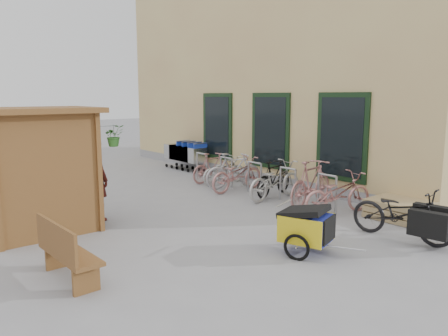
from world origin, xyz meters
TOP-DOWN VIEW (x-y plane):
  - ground at (0.00, 0.00)m, footprint 80.00×80.00m
  - building at (6.49, 4.50)m, footprint 6.07×13.00m
  - kiosk at (-3.28, 2.47)m, footprint 2.49×1.65m
  - bike_rack at (2.30, 2.40)m, footprint 0.05×5.35m
  - pallet_stack at (3.00, -1.40)m, footprint 1.00×1.20m
  - bench at (-3.67, -0.06)m, footprint 0.47×1.41m
  - shopping_carts at (3.00, 6.78)m, footprint 0.58×1.96m
  - child_trailer at (-0.14, -1.46)m, footprint 0.94×1.45m
  - cargo_bike at (1.76, -2.15)m, footprint 0.89×1.93m
  - person_kiosk at (-2.04, 2.67)m, footprint 0.59×0.73m
  - bike_0 at (2.29, -0.31)m, footprint 1.90×1.02m
  - bike_1 at (2.40, 0.54)m, footprint 1.92×0.86m
  - bike_2 at (2.23, 1.58)m, footprint 1.89×0.75m
  - bike_3 at (2.50, 1.87)m, footprint 1.63×0.76m
  - bike_4 at (2.12, 2.91)m, footprint 1.81×0.66m
  - bike_5 at (2.29, 3.27)m, footprint 1.76×0.93m
  - bike_6 at (2.48, 3.92)m, footprint 1.57×0.55m
  - bike_7 at (2.35, 4.33)m, footprint 1.54×0.51m

SIDE VIEW (x-z plane):
  - ground at x=0.00m, z-range 0.00..0.00m
  - pallet_stack at x=3.00m, z-range 0.01..0.41m
  - bike_6 at x=2.48m, z-range 0.00..0.83m
  - bench at x=-3.67m, z-range 0.01..0.89m
  - bike_7 at x=2.35m, z-range 0.00..0.92m
  - child_trailer at x=-0.14m, z-range 0.05..0.88m
  - bike_3 at x=2.50m, z-range 0.00..0.94m
  - bike_4 at x=2.12m, z-range 0.00..0.94m
  - bike_0 at x=2.29m, z-range 0.00..0.95m
  - cargo_bike at x=1.76m, z-range 0.00..0.98m
  - bike_2 at x=2.23m, z-range 0.00..0.98m
  - bike_5 at x=2.29m, z-range 0.00..1.02m
  - bike_rack at x=2.30m, z-range 0.08..0.95m
  - bike_1 at x=2.40m, z-range 0.00..1.12m
  - shopping_carts at x=3.00m, z-range 0.09..1.13m
  - person_kiosk at x=-2.04m, z-range 0.00..1.76m
  - kiosk at x=-3.28m, z-range 0.35..2.75m
  - building at x=6.49m, z-range -0.01..6.99m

